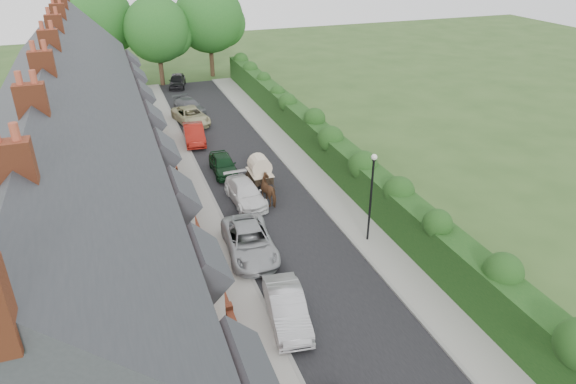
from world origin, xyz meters
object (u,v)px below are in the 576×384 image
at_px(car_silver_b, 250,242).
at_px(car_black, 177,81).
at_px(horse, 270,190).
at_px(lamppost, 372,187).
at_px(car_white, 245,193).
at_px(car_beige, 191,116).
at_px(horse_cart, 260,170).
at_px(car_grey, 189,106).
at_px(car_green, 223,164).
at_px(car_silver_a, 287,308).
at_px(car_red, 194,134).

bearing_deg(car_silver_b, car_black, 91.96).
bearing_deg(car_silver_b, horse, 65.82).
bearing_deg(lamppost, car_white, 127.65).
xyz_separation_m(car_beige, horse_cart, (2.04, -14.11, 0.60)).
bearing_deg(car_grey, horse, -99.24).
bearing_deg(horse, car_green, -83.65).
height_order(car_white, horse, horse).
bearing_deg(car_white, car_grey, 88.07).
xyz_separation_m(car_silver_a, car_black, (1.32, 39.20, -0.01)).
distance_m(car_silver_b, car_black, 33.63).
distance_m(car_green, horse_cart, 3.54).
xyz_separation_m(car_white, horse, (1.45, -0.52, 0.20)).
distance_m(car_beige, car_black, 12.25).
distance_m(car_silver_b, car_grey, 24.42).
relative_size(lamppost, car_white, 1.15).
bearing_deg(car_silver_a, lamppost, 43.78).
bearing_deg(car_white, car_green, 91.04).
xyz_separation_m(car_silver_a, horse, (2.69, 10.68, 0.14)).
bearing_deg(horse, car_silver_a, 63.62).
relative_size(car_silver_a, car_black, 1.05).
xyz_separation_m(car_red, car_black, (1.24, 16.80, -0.02)).
bearing_deg(horse, horse_cart, -102.27).
relative_size(car_white, car_grey, 1.00).
relative_size(car_green, car_beige, 0.79).
height_order(car_red, horse_cart, horse_cart).
bearing_deg(car_silver_a, horse_cart, 85.95).
bearing_deg(car_white, car_red, 93.24).
relative_size(car_red, car_beige, 0.88).
xyz_separation_m(car_beige, car_black, (0.68, 12.23, 0.01)).
bearing_deg(lamppost, horse, 120.90).
height_order(car_grey, car_black, car_black).
bearing_deg(lamppost, car_black, 98.22).
distance_m(car_grey, horse, 19.39).
distance_m(car_white, car_beige, 15.78).
relative_size(car_silver_b, car_red, 1.19).
distance_m(car_green, car_grey, 14.12).
xyz_separation_m(horse, horse_cart, (0.00, 2.18, 0.44)).
distance_m(lamppost, car_black, 35.06).
relative_size(car_silver_b, car_beige, 1.05).
xyz_separation_m(car_silver_a, car_green, (0.93, 15.88, -0.04)).
bearing_deg(car_grey, car_silver_a, -106.11).
relative_size(car_grey, horse_cart, 1.42).
bearing_deg(car_silver_a, car_green, 94.38).
height_order(lamppost, car_white, lamppost).
bearing_deg(car_beige, lamppost, -85.61).
distance_m(car_green, horse, 5.49).
relative_size(car_beige, car_black, 1.21).
bearing_deg(car_beige, horse, -92.72).
bearing_deg(horse, lamppost, 108.64).
xyz_separation_m(car_red, horse_cart, (2.60, -9.54, 0.57)).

